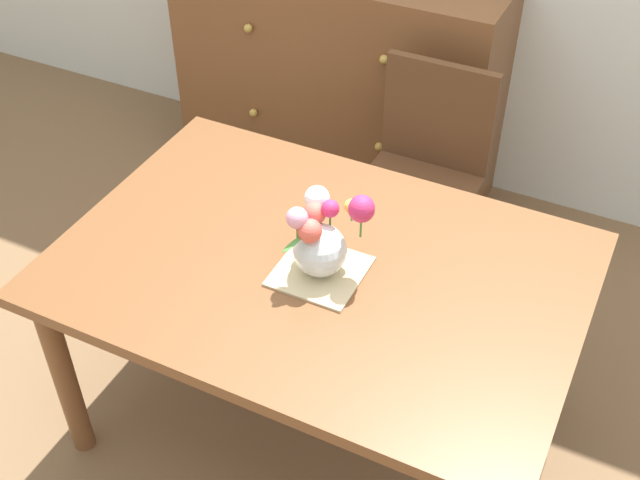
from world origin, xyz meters
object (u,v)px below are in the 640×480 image
Objects in this scene: chair_far at (424,168)px; flower_vase at (324,235)px; dining_table at (319,285)px; dresser at (338,80)px.

chair_far is 3.42× the size of flower_vase.
dining_table is 5.65× the size of flower_vase.
chair_far is at bearing -39.61° from dresser.
dresser is 1.51m from flower_vase.
dining_table is at bearing 139.70° from flower_vase.
flower_vase is at bearing 90.44° from chair_far.
flower_vase reaches higher than dining_table.
flower_vase is at bearing -40.30° from dining_table.
flower_vase reaches higher than chair_far.
flower_vase is (0.01, -0.87, 0.33)m from chair_far.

